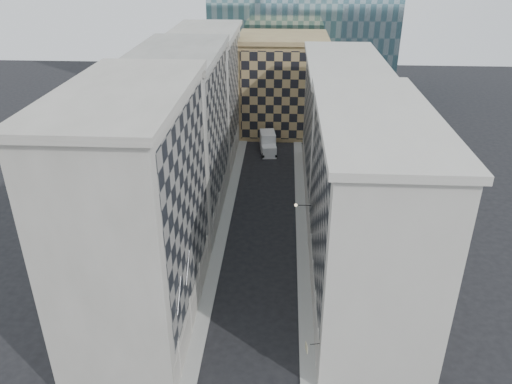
% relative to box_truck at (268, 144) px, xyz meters
% --- Properties ---
extents(sidewalk_west, '(1.50, 100.00, 0.15)m').
position_rel_box_truck_xyz_m(sidewalk_west, '(-4.97, -26.07, -1.46)').
color(sidewalk_west, '#969690').
rests_on(sidewalk_west, ground).
extents(sidewalk_east, '(1.50, 100.00, 0.15)m').
position_rel_box_truck_xyz_m(sidewalk_east, '(5.53, -26.07, -1.46)').
color(sidewalk_east, '#969690').
rests_on(sidewalk_east, ground).
extents(bldg_left_a, '(10.80, 22.80, 23.70)m').
position_rel_box_truck_xyz_m(bldg_left_a, '(-10.60, -45.07, 10.29)').
color(bldg_left_a, '#A19D91').
rests_on(bldg_left_a, ground).
extents(bldg_left_b, '(10.80, 22.80, 22.70)m').
position_rel_box_truck_xyz_m(bldg_left_b, '(-10.60, -23.07, 9.79)').
color(bldg_left_b, gray).
rests_on(bldg_left_b, ground).
extents(bldg_left_c, '(10.80, 22.80, 21.70)m').
position_rel_box_truck_xyz_m(bldg_left_c, '(-10.60, -1.07, 9.29)').
color(bldg_left_c, '#A19D91').
rests_on(bldg_left_c, ground).
extents(bldg_right_a, '(10.80, 26.80, 20.70)m').
position_rel_box_truck_xyz_m(bldg_right_a, '(11.16, -41.07, 8.79)').
color(bldg_right_a, '#B9B4AA').
rests_on(bldg_right_a, ground).
extents(bldg_right_b, '(10.80, 28.80, 19.70)m').
position_rel_box_truck_xyz_m(bldg_right_b, '(11.18, -14.07, 8.32)').
color(bldg_right_b, '#B9B4AA').
rests_on(bldg_right_b, ground).
extents(tan_block, '(16.80, 14.80, 18.80)m').
position_rel_box_truck_xyz_m(tan_block, '(2.28, 11.82, 7.90)').
color(tan_block, '#9F7C54').
rests_on(tan_block, ground).
extents(flagpoles_left, '(0.10, 6.33, 2.33)m').
position_rel_box_truck_xyz_m(flagpoles_left, '(-5.62, -50.07, 6.47)').
color(flagpoles_left, gray).
rests_on(flagpoles_left, ground).
extents(bracket_lamp, '(1.98, 0.36, 0.36)m').
position_rel_box_truck_xyz_m(bracket_lamp, '(4.66, -32.07, 4.67)').
color(bracket_lamp, black).
rests_on(bracket_lamp, ground).
extents(box_truck, '(3.40, 6.69, 3.52)m').
position_rel_box_truck_xyz_m(box_truck, '(0.00, 0.00, 0.00)').
color(box_truck, white).
rests_on(box_truck, ground).
extents(dark_car, '(1.93, 4.39, 1.40)m').
position_rel_box_truck_xyz_m(dark_car, '(0.56, -0.85, -0.83)').
color(dark_car, black).
rests_on(dark_car, ground).
extents(shop_sign, '(1.23, 0.75, 0.83)m').
position_rel_box_truck_xyz_m(shop_sign, '(5.24, -53.07, 2.30)').
color(shop_sign, black).
rests_on(shop_sign, ground).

